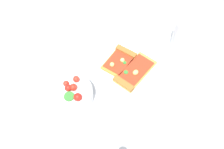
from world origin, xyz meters
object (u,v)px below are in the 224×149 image
(pizza_slice_far, at_px, (120,60))
(soda_glass, at_px, (183,36))
(pizza_slice_near, at_px, (134,73))
(paper_napkin, at_px, (57,41))
(salad_bowl, at_px, (72,94))
(plate, at_px, (129,69))

(pizza_slice_far, bearing_deg, soda_glass, 83.71)
(pizza_slice_near, distance_m, pizza_slice_far, 0.07)
(pizza_slice_far, distance_m, soda_glass, 0.24)
(paper_napkin, bearing_deg, salad_bowl, -6.14)
(soda_glass, bearing_deg, paper_napkin, -118.46)
(salad_bowl, bearing_deg, plate, 96.82)
(pizza_slice_near, bearing_deg, salad_bowl, -90.98)
(salad_bowl, height_order, soda_glass, soda_glass)
(pizza_slice_near, height_order, pizza_slice_far, same)
(soda_glass, bearing_deg, plate, -85.99)
(plate, distance_m, pizza_slice_far, 0.05)
(pizza_slice_near, distance_m, soda_glass, 0.23)
(pizza_slice_far, bearing_deg, plate, 17.90)
(pizza_slice_near, bearing_deg, soda_glass, 101.59)
(salad_bowl, relative_size, soda_glass, 1.02)
(plate, bearing_deg, paper_napkin, -141.63)
(pizza_slice_near, xyz_separation_m, paper_napkin, (-0.27, -0.19, -0.02))
(paper_napkin, bearing_deg, pizza_slice_far, 41.69)
(plate, xyz_separation_m, paper_napkin, (-0.24, -0.19, -0.01))
(plate, height_order, pizza_slice_near, pizza_slice_near)
(pizza_slice_far, height_order, salad_bowl, salad_bowl)
(pizza_slice_far, bearing_deg, paper_napkin, -138.31)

